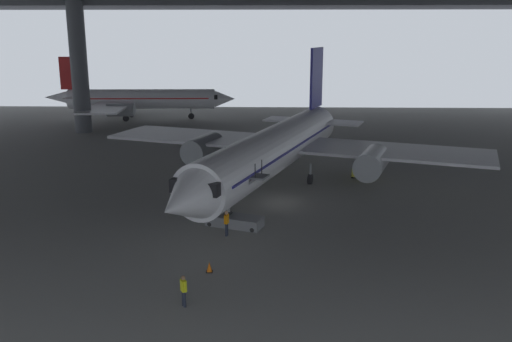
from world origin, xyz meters
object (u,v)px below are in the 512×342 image
boarding_stairs (235,216)px  crew_worker_near_nose (184,289)px  traffic_cone_orange (209,267)px  crew_worker_by_stairs (227,222)px  airplane_distant (138,99)px  airplane_main (276,148)px  baggage_tug (360,171)px

boarding_stairs → crew_worker_near_nose: (-1.76, -11.22, 0.17)m
traffic_cone_orange → boarding_stairs: bearing=82.5°
crew_worker_near_nose → traffic_cone_orange: (0.79, 3.87, -0.60)m
crew_worker_by_stairs → airplane_distant: size_ratio=0.06×
crew_worker_near_nose → airplane_distant: airplane_distant is taller
crew_worker_near_nose → airplane_main: bearing=77.6°
airplane_main → crew_worker_near_nose: airplane_main is taller
crew_worker_near_nose → baggage_tug: crew_worker_near_nose is taller
airplane_main → airplane_distant: 42.06m
traffic_cone_orange → baggage_tug: 23.62m
traffic_cone_orange → baggage_tug: size_ratio=0.24×
crew_worker_near_nose → crew_worker_by_stairs: size_ratio=0.94×
airplane_distant → baggage_tug: airplane_distant is taller
airplane_main → crew_worker_by_stairs: (-3.25, -11.40, -2.45)m
baggage_tug → airplane_distant: bearing=130.2°
baggage_tug → crew_worker_by_stairs: bearing=-125.8°
boarding_stairs → baggage_tug: bearing=51.8°
airplane_main → crew_worker_by_stairs: 12.11m
boarding_stairs → crew_worker_by_stairs: boarding_stairs is taller
boarding_stairs → airplane_distant: bearing=110.6°
airplane_main → traffic_cone_orange: airplane_main is taller
crew_worker_near_nose → baggage_tug: 27.42m
airplane_distant → traffic_cone_orange: 56.29m
boarding_stairs → baggage_tug: 16.94m
airplane_distant → baggage_tug: (27.94, -33.09, -2.51)m
airplane_main → airplane_distant: bearing=118.8°
boarding_stairs → crew_worker_near_nose: size_ratio=2.92×
crew_worker_by_stairs → crew_worker_near_nose: bearing=-97.9°
airplane_distant → traffic_cone_orange: (16.49, -53.75, -2.75)m
boarding_stairs → airplane_distant: (-17.46, 46.41, 2.31)m
airplane_main → crew_worker_by_stairs: size_ratio=20.77×
crew_worker_near_nose → traffic_cone_orange: bearing=78.5°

